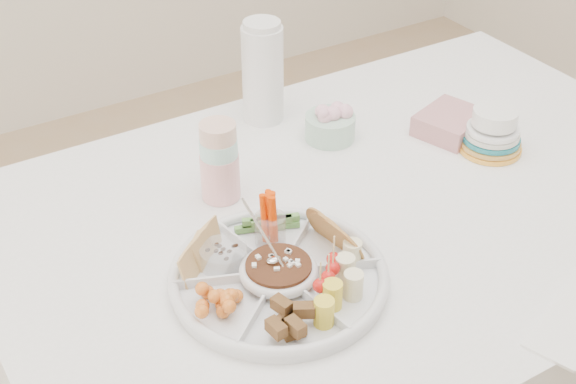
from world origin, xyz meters
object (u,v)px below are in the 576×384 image
dining_table (362,334)px  thermos (263,71)px  plate_stack (492,133)px  party_tray (279,274)px

dining_table → thermos: bearing=93.2°
thermos → plate_stack: 0.53m
party_tray → thermos: size_ratio=1.54×
dining_table → plate_stack: bearing=2.9°
dining_table → thermos: (-0.02, 0.40, 0.50)m
plate_stack → dining_table: bearing=-177.1°
dining_table → party_tray: 0.51m
dining_table → party_tray: party_tray is taller
plate_stack → thermos: bearing=132.9°
dining_table → plate_stack: plate_stack is taller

